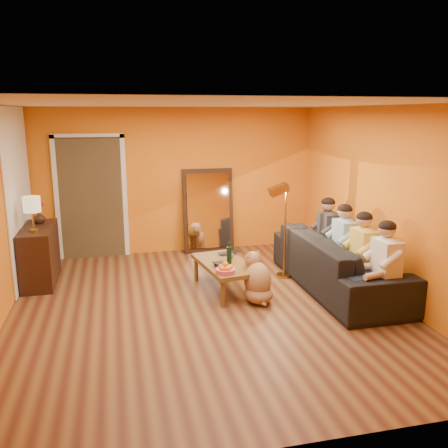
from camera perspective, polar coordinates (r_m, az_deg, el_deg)
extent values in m
cube|color=brown|center=(6.32, -2.09, -10.05)|extent=(5.00, 5.50, 0.00)
cube|color=white|center=(5.81, -2.31, 14.24)|extent=(5.00, 5.50, 0.00)
cube|color=orange|center=(8.61, -5.71, 5.16)|extent=(5.00, 0.00, 2.60)
cube|color=orange|center=(6.85, 18.83, 2.45)|extent=(0.00, 5.50, 2.60)
cube|color=white|center=(7.67, -23.42, 3.16)|extent=(0.02, 1.90, 2.58)
cube|color=#3F2D19|center=(8.66, -15.64, 3.11)|extent=(1.06, 0.30, 2.10)
cube|color=white|center=(8.59, -19.47, 2.77)|extent=(0.08, 0.06, 2.20)
cube|color=white|center=(8.54, -11.84, 3.18)|extent=(0.08, 0.06, 2.20)
cube|color=white|center=(8.43, -16.12, 10.15)|extent=(1.22, 0.06, 0.08)
cube|color=#321910|center=(8.67, -1.91, 1.65)|extent=(0.92, 0.27, 1.51)
cube|color=white|center=(8.63, -1.86, 1.60)|extent=(0.78, 0.21, 1.35)
cube|color=#321910|center=(7.63, -21.26, -3.46)|extent=(0.44, 1.18, 0.85)
imported|color=black|center=(7.07, 13.57, -4.49)|extent=(2.68, 1.05, 0.78)
cylinder|color=black|center=(6.68, 0.63, -3.48)|extent=(0.07, 0.07, 0.31)
imported|color=#B27F3F|center=(6.89, 0.86, -3.96)|extent=(0.09, 0.09, 0.08)
imported|color=black|center=(7.13, 0.88, -3.60)|extent=(0.39, 0.30, 0.03)
imported|color=#321910|center=(6.54, -1.02, -5.19)|extent=(0.18, 0.24, 0.02)
imported|color=#B1141C|center=(6.54, -0.96, -4.99)|extent=(0.18, 0.23, 0.02)
imported|color=black|center=(6.52, -1.01, -4.90)|extent=(0.21, 0.25, 0.02)
imported|color=#321910|center=(7.74, -21.34, 0.75)|extent=(0.18, 0.18, 0.19)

